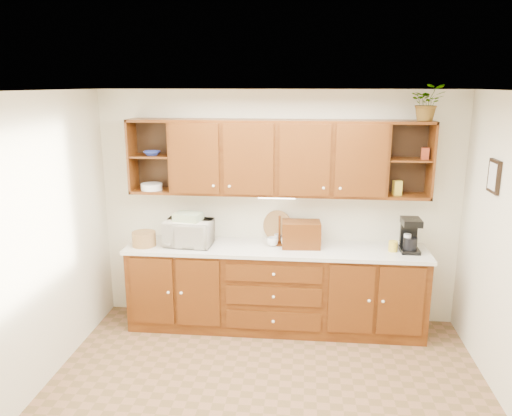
% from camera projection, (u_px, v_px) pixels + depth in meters
% --- Properties ---
extents(floor, '(4.00, 4.00, 0.00)m').
position_uv_depth(floor, '(264.00, 406.00, 4.22)').
color(floor, brown).
rests_on(floor, ground).
extents(ceiling, '(4.00, 4.00, 0.00)m').
position_uv_depth(ceiling, '(266.00, 91.00, 3.59)').
color(ceiling, white).
rests_on(ceiling, back_wall).
extents(back_wall, '(4.00, 0.00, 4.00)m').
position_uv_depth(back_wall, '(278.00, 208.00, 5.60)').
color(back_wall, '#ECE5C6').
rests_on(back_wall, floor).
extents(left_wall, '(0.00, 3.50, 3.50)m').
position_uv_depth(left_wall, '(23.00, 253.00, 4.10)').
color(left_wall, '#ECE5C6').
rests_on(left_wall, floor).
extents(base_cabinets, '(3.20, 0.60, 0.90)m').
position_uv_depth(base_cabinets, '(275.00, 289.00, 5.51)').
color(base_cabinets, '#391706').
rests_on(base_cabinets, floor).
extents(countertop, '(3.24, 0.64, 0.04)m').
position_uv_depth(countertop, '(276.00, 249.00, 5.39)').
color(countertop, silver).
rests_on(countertop, base_cabinets).
extents(upper_cabinets, '(3.20, 0.33, 0.80)m').
position_uv_depth(upper_cabinets, '(278.00, 157.00, 5.30)').
color(upper_cabinets, '#391706').
rests_on(upper_cabinets, back_wall).
extents(undercabinet_light, '(0.40, 0.05, 0.02)m').
position_uv_depth(undercabinet_light, '(277.00, 197.00, 5.35)').
color(undercabinet_light, white).
rests_on(undercabinet_light, upper_cabinets).
extents(framed_picture, '(0.03, 0.24, 0.30)m').
position_uv_depth(framed_picture, '(494.00, 176.00, 4.45)').
color(framed_picture, black).
rests_on(framed_picture, right_wall).
extents(wicker_basket, '(0.26, 0.26, 0.16)m').
position_uv_depth(wicker_basket, '(144.00, 239.00, 5.41)').
color(wicker_basket, '#9E7141').
rests_on(wicker_basket, countertop).
extents(microwave, '(0.52, 0.37, 0.28)m').
position_uv_depth(microwave, '(189.00, 233.00, 5.42)').
color(microwave, silver).
rests_on(microwave, countertop).
extents(towel_stack, '(0.32, 0.26, 0.08)m').
position_uv_depth(towel_stack, '(188.00, 217.00, 5.37)').
color(towel_stack, '#DED468').
rests_on(towel_stack, microwave).
extents(wine_bottle, '(0.08, 0.08, 0.29)m').
position_uv_depth(wine_bottle, '(199.00, 228.00, 5.58)').
color(wine_bottle, black).
rests_on(wine_bottle, countertop).
extents(woven_tray, '(0.35, 0.21, 0.34)m').
position_uv_depth(woven_tray, '(277.00, 239.00, 5.62)').
color(woven_tray, '#9E7141').
rests_on(woven_tray, countertop).
extents(bread_box, '(0.42, 0.28, 0.28)m').
position_uv_depth(bread_box, '(301.00, 234.00, 5.35)').
color(bread_box, '#391706').
rests_on(bread_box, countertop).
extents(mug_tree, '(0.31, 0.30, 0.33)m').
position_uv_depth(mug_tree, '(279.00, 240.00, 5.45)').
color(mug_tree, '#391706').
rests_on(mug_tree, countertop).
extents(canister_red, '(0.12, 0.12, 0.15)m').
position_uv_depth(canister_red, '(316.00, 239.00, 5.41)').
color(canister_red, maroon).
rests_on(canister_red, countertop).
extents(canister_white, '(0.09, 0.09, 0.20)m').
position_uv_depth(canister_white, '(407.00, 243.00, 5.20)').
color(canister_white, white).
rests_on(canister_white, countertop).
extents(canister_yellow, '(0.11, 0.11, 0.11)m').
position_uv_depth(canister_yellow, '(393.00, 246.00, 5.24)').
color(canister_yellow, gold).
rests_on(canister_yellow, countertop).
extents(coffee_maker, '(0.19, 0.25, 0.36)m').
position_uv_depth(coffee_maker, '(410.00, 235.00, 5.21)').
color(coffee_maker, black).
rests_on(coffee_maker, countertop).
extents(bowl_stack, '(0.22, 0.22, 0.05)m').
position_uv_depth(bowl_stack, '(152.00, 153.00, 5.40)').
color(bowl_stack, navy).
rests_on(bowl_stack, upper_cabinets).
extents(plate_stack, '(0.25, 0.25, 0.07)m').
position_uv_depth(plate_stack, '(152.00, 187.00, 5.48)').
color(plate_stack, white).
rests_on(plate_stack, upper_cabinets).
extents(pantry_box_yellow, '(0.10, 0.08, 0.15)m').
position_uv_depth(pantry_box_yellow, '(397.00, 188.00, 5.21)').
color(pantry_box_yellow, gold).
rests_on(pantry_box_yellow, upper_cabinets).
extents(pantry_box_red, '(0.09, 0.09, 0.12)m').
position_uv_depth(pantry_box_red, '(425.00, 153.00, 5.11)').
color(pantry_box_red, maroon).
rests_on(pantry_box_red, upper_cabinets).
extents(potted_plant, '(0.36, 0.32, 0.36)m').
position_uv_depth(potted_plant, '(428.00, 103.00, 4.95)').
color(potted_plant, '#999999').
rests_on(potted_plant, upper_cabinets).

